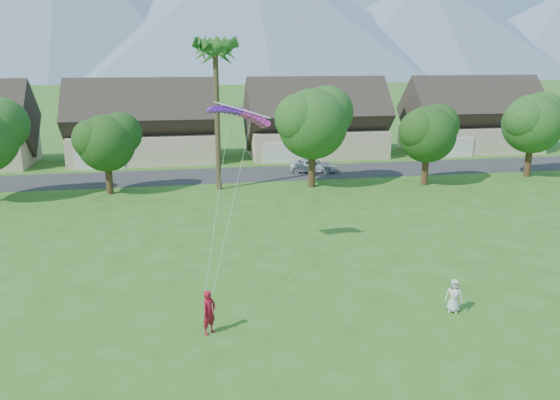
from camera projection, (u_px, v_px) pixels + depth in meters
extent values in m
plane|color=#2D6019|center=(328.00, 370.00, 19.91)|extent=(500.00, 500.00, 0.00)
cube|color=#2D2D30|center=(236.00, 175.00, 52.25)|extent=(90.00, 7.00, 0.01)
imported|color=maroon|center=(209.00, 312.00, 22.29)|extent=(0.81, 0.80, 1.89)
imported|color=beige|center=(454.00, 296.00, 24.23)|extent=(0.90, 0.80, 1.54)
imported|color=silver|center=(313.00, 165.00, 53.37)|extent=(5.00, 3.22, 1.28)
cone|color=slate|center=(66.00, 1.00, 248.93)|extent=(190.00, 190.00, 70.00)
cone|color=slate|center=(251.00, 12.00, 264.32)|extent=(240.00, 240.00, 62.00)
cone|color=slate|center=(424.00, 27.00, 281.08)|extent=(200.00, 200.00, 50.00)
cube|color=beige|center=(145.00, 147.00, 58.91)|extent=(15.00, 8.00, 3.00)
cube|color=#382D28|center=(143.00, 116.00, 58.06)|extent=(15.75, 8.15, 8.15)
cube|color=silver|center=(99.00, 159.00, 54.44)|extent=(4.80, 0.12, 2.20)
cube|color=beige|center=(316.00, 142.00, 62.12)|extent=(15.00, 8.00, 3.00)
cube|color=#382D28|center=(316.00, 113.00, 61.27)|extent=(15.75, 8.15, 8.15)
cube|color=silver|center=(286.00, 153.00, 57.65)|extent=(4.80, 0.12, 2.20)
cube|color=beige|center=(470.00, 138.00, 65.33)|extent=(15.00, 8.00, 3.00)
cube|color=#382D28|center=(472.00, 110.00, 64.48)|extent=(15.75, 8.15, 8.15)
cube|color=silver|center=(453.00, 148.00, 60.86)|extent=(4.80, 0.12, 2.20)
cylinder|color=#47301C|center=(109.00, 181.00, 44.88)|extent=(0.56, 0.56, 2.18)
sphere|color=#214916|center=(106.00, 143.00, 44.08)|extent=(4.62, 4.62, 4.62)
cylinder|color=#47301C|center=(312.00, 171.00, 47.20)|extent=(0.62, 0.62, 2.82)
sphere|color=#214916|center=(313.00, 124.00, 46.16)|extent=(5.98, 5.98, 5.98)
cylinder|color=#47301C|center=(425.00, 172.00, 48.00)|extent=(0.58, 0.58, 2.30)
sphere|color=#214916|center=(428.00, 134.00, 47.15)|extent=(4.90, 4.90, 4.90)
cylinder|color=#47301C|center=(528.00, 163.00, 51.26)|extent=(0.60, 0.60, 2.56)
sphere|color=#214916|center=(533.00, 124.00, 50.31)|extent=(5.44, 5.44, 5.44)
cylinder|color=#4C3D26|center=(217.00, 119.00, 45.14)|extent=(0.44, 0.44, 12.00)
sphere|color=#286021|center=(215.00, 40.00, 43.51)|extent=(3.00, 3.00, 3.00)
cube|color=#6117B2|center=(225.00, 112.00, 28.96)|extent=(1.76, 1.22, 0.50)
cube|color=#C6259B|center=(255.00, 112.00, 29.24)|extent=(1.76, 1.22, 0.50)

